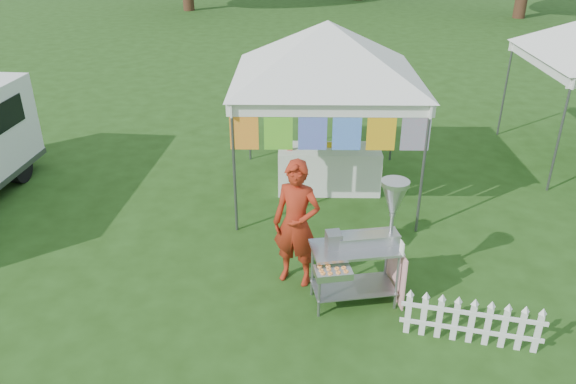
{
  "coord_description": "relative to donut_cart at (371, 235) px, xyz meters",
  "views": [
    {
      "loc": [
        -0.49,
        -5.62,
        4.54
      ],
      "look_at": [
        -0.6,
        1.23,
        1.1
      ],
      "focal_mm": 35.0,
      "sensor_mm": 36.0,
      "label": 1
    }
  ],
  "objects": [
    {
      "name": "ground",
      "position": [
        -0.43,
        -0.3,
        -0.99
      ],
      "size": [
        120.0,
        120.0,
        0.0
      ],
      "primitive_type": "plane",
      "color": "#204012",
      "rests_on": "ground"
    },
    {
      "name": "canopy_main",
      "position": [
        -0.43,
        3.2,
        2.0
      ],
      "size": [
        4.24,
        4.24,
        3.45
      ],
      "color": "#59595E",
      "rests_on": "ground"
    },
    {
      "name": "donut_cart",
      "position": [
        0.0,
        0.0,
        0.0
      ],
      "size": [
        1.22,
        1.01,
        1.68
      ],
      "rotation": [
        0.0,
        0.0,
        0.17
      ],
      "color": "gray",
      "rests_on": "ground"
    },
    {
      "name": "vendor",
      "position": [
        -0.91,
        0.45,
        -0.1
      ],
      "size": [
        0.75,
        0.62,
        1.77
      ],
      "primitive_type": "imported",
      "rotation": [
        0.0,
        0.0,
        -0.36
      ],
      "color": "maroon",
      "rests_on": "ground"
    },
    {
      "name": "picket_fence",
      "position": [
        1.12,
        -0.78,
        -0.7
      ],
      "size": [
        1.59,
        0.38,
        0.56
      ],
      "rotation": [
        0.0,
        0.0,
        -0.22
      ],
      "color": "white",
      "rests_on": "ground"
    },
    {
      "name": "display_table",
      "position": [
        -0.33,
        3.26,
        -0.59
      ],
      "size": [
        1.8,
        0.7,
        0.8
      ],
      "primitive_type": "cube",
      "color": "white",
      "rests_on": "ground"
    }
  ]
}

